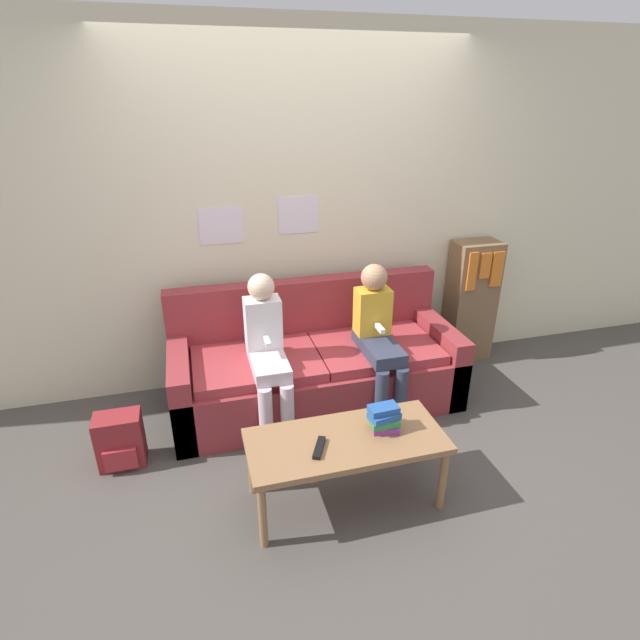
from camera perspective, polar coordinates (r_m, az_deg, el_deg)
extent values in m
plane|color=#4C4742|center=(3.44, 1.75, -13.71)|extent=(10.00, 10.00, 0.00)
cube|color=beige|center=(3.78, -2.60, 11.91)|extent=(8.00, 0.06, 2.60)
cube|color=silver|center=(3.68, -11.23, 10.52)|extent=(0.31, 0.00, 0.26)
cube|color=silver|center=(3.75, -2.48, 11.89)|extent=(0.30, 0.00, 0.27)
cube|color=maroon|center=(3.71, -0.41, -6.84)|extent=(2.05, 0.82, 0.39)
cube|color=maroon|center=(3.80, -1.73, 1.29)|extent=(2.05, 0.14, 0.47)
cube|color=maroon|center=(3.58, -15.51, -7.61)|extent=(0.14, 0.82, 0.55)
cube|color=maroon|center=(3.99, 13.03, -3.80)|extent=(0.14, 0.82, 0.55)
cube|color=#A1343A|center=(3.49, -7.27, -4.87)|extent=(0.87, 0.66, 0.07)
cube|color=#A1343A|center=(3.69, 6.33, -3.11)|extent=(0.87, 0.66, 0.07)
cube|color=#8E6642|center=(2.78, 3.01, -13.65)|extent=(1.08, 0.47, 0.04)
cylinder|color=#8E6642|center=(2.70, -6.58, -21.40)|extent=(0.04, 0.04, 0.39)
cylinder|color=#8E6642|center=(2.95, 13.85, -17.26)|extent=(0.04, 0.04, 0.39)
cylinder|color=#8E6642|center=(2.99, -7.84, -16.07)|extent=(0.04, 0.04, 0.39)
cylinder|color=#8E6642|center=(3.21, 10.51, -12.89)|extent=(0.04, 0.04, 0.39)
cylinder|color=silver|center=(3.26, -6.18, -11.22)|extent=(0.09, 0.09, 0.46)
cylinder|color=silver|center=(3.28, -3.73, -10.88)|extent=(0.09, 0.09, 0.46)
cube|color=silver|center=(3.34, -5.96, -4.69)|extent=(0.23, 0.51, 0.09)
cube|color=white|center=(3.37, -6.54, -0.30)|extent=(0.24, 0.16, 0.35)
sphere|color=beige|center=(3.27, -6.75, 3.78)|extent=(0.18, 0.18, 0.18)
cube|color=white|center=(3.27, -6.05, -2.47)|extent=(0.03, 0.12, 0.03)
cylinder|color=#33384C|center=(3.44, 6.98, -9.18)|extent=(0.09, 0.09, 0.46)
cylinder|color=#33384C|center=(3.49, 9.14, -8.80)|extent=(0.09, 0.09, 0.46)
cube|color=#33384C|center=(3.53, 6.70, -3.04)|extent=(0.23, 0.51, 0.09)
cube|color=gold|center=(3.56, 6.03, 1.02)|extent=(0.24, 0.16, 0.33)
sphere|color=tan|center=(3.46, 6.21, 4.88)|extent=(0.19, 0.19, 0.19)
cube|color=white|center=(3.46, 6.86, -0.96)|extent=(0.03, 0.12, 0.03)
cube|color=black|center=(2.69, -0.10, -14.39)|extent=(0.11, 0.17, 0.02)
cube|color=#7A3389|center=(2.84, 7.45, -11.96)|extent=(0.16, 0.15, 0.04)
cube|color=#2D8442|center=(2.82, 7.26, -11.27)|extent=(0.16, 0.13, 0.04)
cube|color=#23519E|center=(2.79, 7.37, -10.80)|extent=(0.18, 0.13, 0.04)
cube|color=#23519E|center=(2.77, 7.28, -10.07)|extent=(0.16, 0.10, 0.04)
cube|color=brown|center=(4.41, 16.83, 2.04)|extent=(0.37, 0.25, 1.03)
cube|color=orange|center=(4.13, 16.99, 5.30)|extent=(0.08, 0.02, 0.32)
cube|color=orange|center=(4.18, 18.37, 5.91)|extent=(0.09, 0.02, 0.21)
cube|color=orange|center=(4.25, 19.57, 5.50)|extent=(0.10, 0.02, 0.29)
cube|color=maroon|center=(3.40, -21.87, -12.59)|extent=(0.28, 0.18, 0.35)
cube|color=#A52A30|center=(3.36, -21.83, -14.62)|extent=(0.19, 0.03, 0.14)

